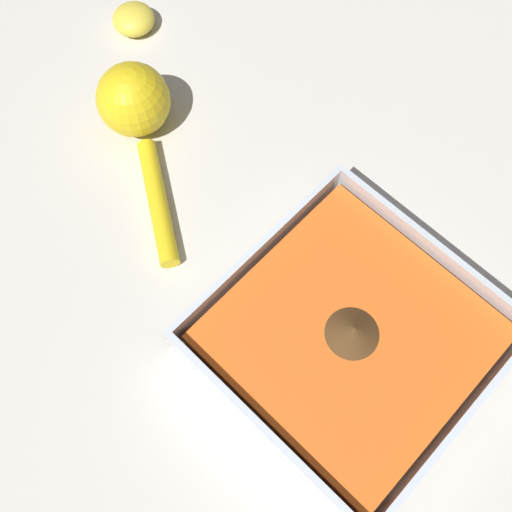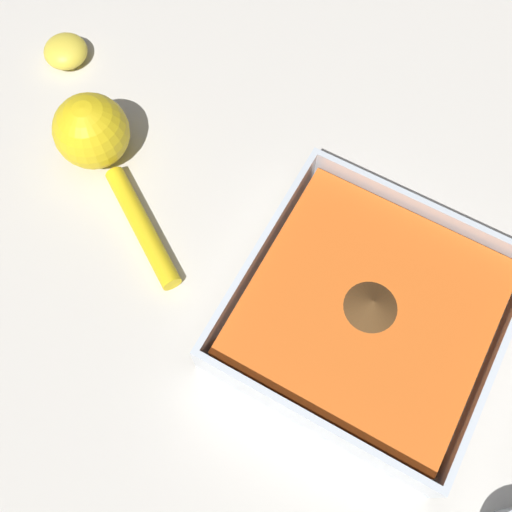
{
  "view_description": "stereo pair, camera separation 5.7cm",
  "coord_description": "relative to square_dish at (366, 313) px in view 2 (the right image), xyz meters",
  "views": [
    {
      "loc": [
        0.05,
        -0.14,
        0.56
      ],
      "look_at": [
        -0.11,
        0.02,
        0.03
      ],
      "focal_mm": 42.0,
      "sensor_mm": 36.0,
      "label": 1
    },
    {
      "loc": [
        0.0,
        -0.17,
        0.56
      ],
      "look_at": [
        -0.11,
        0.02,
        0.03
      ],
      "focal_mm": 42.0,
      "sensor_mm": 36.0,
      "label": 2
    }
  ],
  "objects": [
    {
      "name": "ground_plane",
      "position": [
        -0.01,
        -0.02,
        -0.02
      ],
      "size": [
        4.0,
        4.0,
        0.0
      ],
      "primitive_type": "plane",
      "color": "beige"
    },
    {
      "name": "square_dish",
      "position": [
        0.0,
        0.0,
        0.0
      ],
      "size": [
        0.23,
        0.23,
        0.06
      ],
      "color": "silver",
      "rests_on": "ground_plane"
    },
    {
      "name": "lemon_squeezer",
      "position": [
        -0.32,
        0.03,
        0.01
      ],
      "size": [
        0.2,
        0.14,
        0.08
      ],
      "rotation": [
        0.0,
        0.0,
        2.58
      ],
      "color": "yellow",
      "rests_on": "ground_plane"
    },
    {
      "name": "lemon_half",
      "position": [
        -0.43,
        0.12,
        -0.01
      ],
      "size": [
        0.05,
        0.05,
        0.03
      ],
      "color": "yellow",
      "rests_on": "ground_plane"
    }
  ]
}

